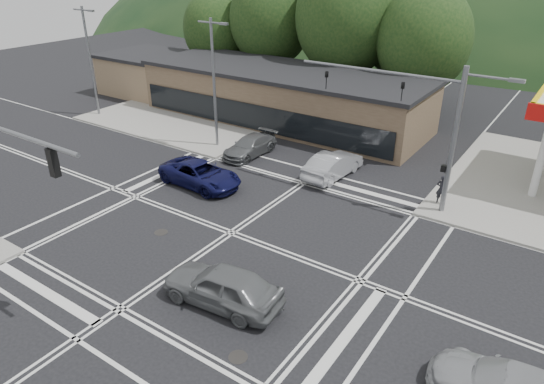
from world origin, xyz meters
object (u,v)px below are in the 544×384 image
Objects in this scene: car_queue_a at (333,165)px; car_northbound at (250,146)px; car_blue_west at (200,174)px; car_queue_b at (401,131)px; pedestrian at (442,189)px; car_grey_center at (222,286)px.

car_northbound is (-6.50, -0.07, -0.12)m from car_queue_a.
car_blue_west is at bearing 48.05° from car_queue_a.
car_queue_b is 2.51× the size of pedestrian.
car_blue_west is 1.07× the size of car_grey_center.
pedestrian reaches higher than car_queue_a.
car_grey_center reaches higher than car_queue_b.
car_northbound is 2.77× the size of pedestrian.
car_queue_a is 1.04× the size of car_northbound.
car_northbound is (-0.43, 5.64, -0.07)m from car_blue_west.
car_blue_west is at bearing -139.56° from car_grey_center.
pedestrian is at bearing -175.67° from car_queue_a.
car_northbound is at bearing 5.39° from car_queue_a.
car_blue_west is 1.16× the size of car_northbound.
pedestrian reaches higher than car_grey_center.
car_queue_b is at bearing 176.83° from car_grey_center.
car_northbound is at bearing -3.37° from pedestrian.
car_queue_a is at bearing 80.28° from car_queue_b.
car_grey_center is 14.30m from pedestrian.
pedestrian reaches higher than car_blue_west.
car_queue_a reaches higher than car_queue_b.
car_northbound is (-8.67, 13.50, -0.18)m from car_grey_center.
car_queue_a is at bearing -176.82° from car_grey_center.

